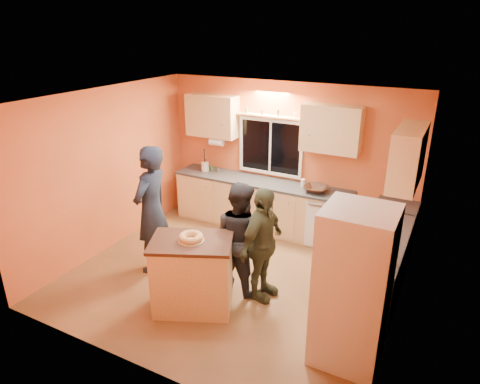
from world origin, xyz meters
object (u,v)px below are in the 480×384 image
Objects in this scene: person_right at (262,245)px; island at (193,274)px; person_left at (152,210)px; person_center at (240,237)px; refrigerator at (353,288)px.

island is at bearing 138.85° from person_right.
person_left is at bearing 98.95° from person_right.
person_right is at bearing 88.01° from person_left.
person_left is 1.75m from person_right.
person_left reaches higher than person_center.
person_right is (-1.32, 0.58, -0.11)m from refrigerator.
island is 0.76× the size of person_right.
person_left reaches higher than island.
person_center is (-1.68, 0.66, -0.12)m from refrigerator.
person_left is at bearing 128.21° from island.
person_right is at bearing 156.10° from refrigerator.
person_center is 0.99× the size of person_right.
refrigerator is at bearing 76.05° from person_left.
island is 1.27m from person_left.
island is at bearing 81.74° from person_center.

